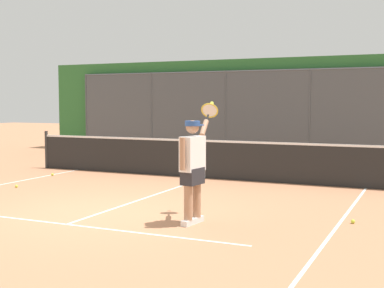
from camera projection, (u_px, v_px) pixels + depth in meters
name	position (u px, v px, depth m)	size (l,w,h in m)	color
ground_plane	(103.00, 212.00, 9.13)	(60.00, 60.00, 0.00)	#B27551
court_line_markings	(56.00, 228.00, 7.99)	(7.78, 10.03, 0.01)	white
fence_backdrop	(271.00, 108.00, 18.50)	(17.76, 1.37, 3.40)	#474C51
tennis_net	(205.00, 158.00, 13.17)	(10.00, 0.09, 1.07)	#2D2D2D
tennis_player	(193.00, 164.00, 8.20)	(0.36, 1.39, 1.91)	silver
tennis_ball_by_sideline	(16.00, 186.00, 11.74)	(0.07, 0.07, 0.07)	#D6E042
tennis_ball_near_net	(353.00, 221.00, 8.27)	(0.07, 0.07, 0.07)	#C1D138
tennis_ball_mid_court	(52.00, 174.00, 13.63)	(0.07, 0.07, 0.07)	#C1D138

